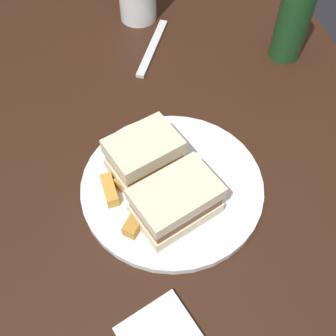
% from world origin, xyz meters
% --- Properties ---
extents(ground_plane, '(6.00, 6.00, 0.00)m').
position_xyz_m(ground_plane, '(0.00, 0.00, 0.00)').
color(ground_plane, black).
extents(dining_table, '(1.15, 0.82, 0.75)m').
position_xyz_m(dining_table, '(0.00, 0.00, 0.38)').
color(dining_table, black).
rests_on(dining_table, ground).
extents(plate, '(0.28, 0.28, 0.01)m').
position_xyz_m(plate, '(0.04, 0.01, 0.76)').
color(plate, white).
rests_on(plate, dining_table).
extents(sandwich_half_left, '(0.11, 0.12, 0.07)m').
position_xyz_m(sandwich_half_left, '(-0.00, -0.03, 0.80)').
color(sandwich_half_left, beige).
rests_on(sandwich_half_left, plate).
extents(sandwich_half_right, '(0.12, 0.14, 0.06)m').
position_xyz_m(sandwich_half_right, '(0.09, 0.00, 0.79)').
color(sandwich_half_right, beige).
rests_on(sandwich_half_right, plate).
extents(potato_wedge_front, '(0.05, 0.05, 0.02)m').
position_xyz_m(potato_wedge_front, '(0.09, -0.06, 0.77)').
color(potato_wedge_front, '#B77F33').
rests_on(potato_wedge_front, plate).
extents(potato_wedge_middle, '(0.06, 0.02, 0.02)m').
position_xyz_m(potato_wedge_middle, '(0.06, -0.03, 0.77)').
color(potato_wedge_middle, '#AD702D').
rests_on(potato_wedge_middle, plate).
extents(potato_wedge_back, '(0.05, 0.02, 0.02)m').
position_xyz_m(potato_wedge_back, '(0.03, -0.09, 0.77)').
color(potato_wedge_back, gold).
rests_on(potato_wedge_back, plate).
extents(potato_wedge_left_edge, '(0.05, 0.04, 0.02)m').
position_xyz_m(potato_wedge_left_edge, '(0.03, -0.06, 0.77)').
color(potato_wedge_left_edge, '#AD702D').
rests_on(potato_wedge_left_edge, plate).
extents(cider_bottle, '(0.06, 0.06, 0.26)m').
position_xyz_m(cider_bottle, '(-0.23, 0.29, 0.86)').
color(cider_bottle, '#19421E').
rests_on(cider_bottle, dining_table).
extents(fork, '(0.17, 0.09, 0.01)m').
position_xyz_m(fork, '(-0.30, 0.04, 0.75)').
color(fork, silver).
rests_on(fork, dining_table).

